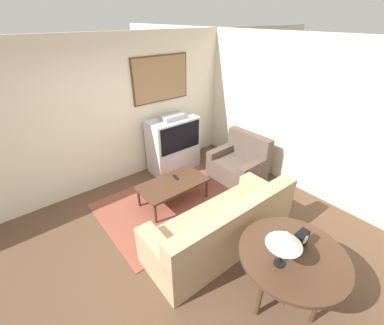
% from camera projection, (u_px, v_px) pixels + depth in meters
% --- Properties ---
extents(ground_plane, '(12.00, 12.00, 0.00)m').
position_uv_depth(ground_plane, '(180.00, 240.00, 3.83)').
color(ground_plane, brown).
extents(wall_back, '(12.00, 0.10, 2.70)m').
position_uv_depth(wall_back, '(108.00, 115.00, 4.59)').
color(wall_back, beige).
rests_on(wall_back, ground_plane).
extents(wall_right, '(0.06, 12.00, 2.70)m').
position_uv_depth(wall_right, '(296.00, 116.00, 4.59)').
color(wall_right, beige).
rests_on(wall_right, ground_plane).
extents(area_rug, '(2.41, 1.79, 0.01)m').
position_uv_depth(area_rug, '(172.00, 203.00, 4.57)').
color(area_rug, brown).
rests_on(area_rug, ground_plane).
extents(tv, '(1.03, 0.54, 1.22)m').
position_uv_depth(tv, '(173.00, 144.00, 5.34)').
color(tv, silver).
rests_on(tv, ground_plane).
extents(couch, '(2.19, 0.89, 0.88)m').
position_uv_depth(couch, '(222.00, 228.00, 3.61)').
color(couch, tan).
rests_on(couch, ground_plane).
extents(armchair, '(0.84, 1.00, 0.90)m').
position_uv_depth(armchair, '(239.00, 165.00, 5.18)').
color(armchair, brown).
rests_on(armchair, ground_plane).
extents(coffee_table, '(1.18, 0.64, 0.42)m').
position_uv_depth(coffee_table, '(173.00, 184.00, 4.43)').
color(coffee_table, '#472D1E').
rests_on(coffee_table, ground_plane).
extents(console_table, '(1.15, 1.15, 0.73)m').
position_uv_depth(console_table, '(293.00, 258.00, 2.74)').
color(console_table, '#472D1E').
rests_on(console_table, ground_plane).
extents(table_lamp, '(0.35, 0.35, 0.45)m').
position_uv_depth(table_lamp, '(285.00, 238.00, 2.42)').
color(table_lamp, black).
rests_on(table_lamp, console_table).
extents(mantel_clock, '(0.17, 0.10, 0.20)m').
position_uv_depth(mantel_clock, '(301.00, 239.00, 2.75)').
color(mantel_clock, black).
rests_on(mantel_clock, console_table).
extents(remote, '(0.07, 0.17, 0.02)m').
position_uv_depth(remote, '(176.00, 177.00, 4.54)').
color(remote, black).
rests_on(remote, coffee_table).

